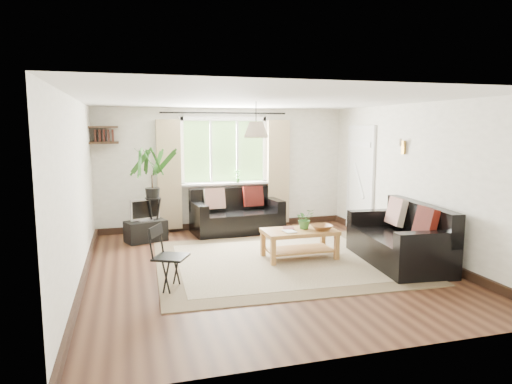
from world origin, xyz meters
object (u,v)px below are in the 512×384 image
object	(u,v)px
sofa_back	(237,212)
sofa_right	(398,235)
palm_stand	(153,194)
folding_chair	(171,258)
tv_stand	(146,231)
coffee_table	(299,244)

from	to	relation	value
sofa_back	sofa_right	world-z (taller)	sofa_right
sofa_right	palm_stand	xyz separation A→B (m)	(-3.44, 2.45, 0.41)
palm_stand	folding_chair	world-z (taller)	palm_stand
tv_stand	palm_stand	xyz separation A→B (m)	(0.14, 0.05, 0.65)
sofa_back	tv_stand	bearing A→B (deg)	-177.48
sofa_back	palm_stand	distance (m)	1.67
tv_stand	folding_chair	distance (m)	2.63
tv_stand	folding_chair	bearing A→B (deg)	-105.27
palm_stand	folding_chair	xyz separation A→B (m)	(0.06, -2.66, -0.43)
coffee_table	folding_chair	xyz separation A→B (m)	(-2.04, -0.84, 0.18)
sofa_back	tv_stand	world-z (taller)	sofa_back
palm_stand	tv_stand	bearing A→B (deg)	-160.18
tv_stand	palm_stand	distance (m)	0.67
palm_stand	sofa_right	bearing A→B (deg)	-35.46
coffee_table	folding_chair	bearing A→B (deg)	-157.70
sofa_back	coffee_table	world-z (taller)	sofa_back
sofa_back	tv_stand	xyz separation A→B (m)	(-1.74, -0.25, -0.21)
tv_stand	palm_stand	size ratio (longest dim) A/B	0.41
coffee_table	palm_stand	distance (m)	2.85
coffee_table	folding_chair	world-z (taller)	folding_chair
palm_stand	folding_chair	distance (m)	2.70
palm_stand	folding_chair	size ratio (longest dim) A/B	2.07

